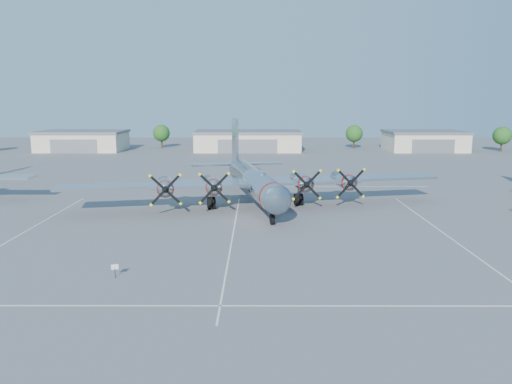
{
  "coord_description": "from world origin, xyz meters",
  "views": [
    {
      "loc": [
        2.5,
        -53.73,
        13.75
      ],
      "look_at": [
        2.37,
        2.98,
        3.2
      ],
      "focal_mm": 35.0,
      "sensor_mm": 36.0,
      "label": 1
    }
  ],
  "objects_px": {
    "tree_east": "(354,134)",
    "tree_far_east": "(502,136)",
    "hangar_west": "(83,141)",
    "hangar_center": "(248,141)",
    "info_placard": "(115,268)",
    "tree_west": "(161,133)",
    "main_bomber_b29": "(253,204)",
    "hangar_east": "(424,141)"
  },
  "relations": [
    {
      "from": "hangar_center",
      "to": "tree_far_east",
      "type": "xyz_separation_m",
      "value": [
        68.0,
        -1.96,
        1.51
      ]
    },
    {
      "from": "hangar_west",
      "to": "main_bomber_b29",
      "type": "distance_m",
      "value": 84.66
    },
    {
      "from": "hangar_center",
      "to": "tree_west",
      "type": "distance_m",
      "value": 26.3
    },
    {
      "from": "tree_east",
      "to": "tree_far_east",
      "type": "distance_m",
      "value": 38.83
    },
    {
      "from": "tree_west",
      "to": "main_bomber_b29",
      "type": "xyz_separation_m",
      "value": [
        26.89,
        -78.47,
        -4.22
      ]
    },
    {
      "from": "tree_east",
      "to": "tree_far_east",
      "type": "height_order",
      "value": "same"
    },
    {
      "from": "hangar_east",
      "to": "info_placard",
      "type": "distance_m",
      "value": 113.65
    },
    {
      "from": "tree_far_east",
      "to": "info_placard",
      "type": "relative_size",
      "value": 6.15
    },
    {
      "from": "tree_west",
      "to": "tree_east",
      "type": "relative_size",
      "value": 1.0
    },
    {
      "from": "hangar_west",
      "to": "hangar_center",
      "type": "xyz_separation_m",
      "value": [
        45.0,
        -0.0,
        -0.0
      ]
    },
    {
      "from": "tree_east",
      "to": "tree_far_east",
      "type": "bearing_deg",
      "value": -11.89
    },
    {
      "from": "hangar_west",
      "to": "tree_far_east",
      "type": "distance_m",
      "value": 113.03
    },
    {
      "from": "main_bomber_b29",
      "to": "hangar_center",
      "type": "bearing_deg",
      "value": 79.94
    },
    {
      "from": "tree_east",
      "to": "hangar_center",
      "type": "bearing_deg",
      "value": -168.62
    },
    {
      "from": "info_placard",
      "to": "hangar_center",
      "type": "bearing_deg",
      "value": 65.92
    },
    {
      "from": "tree_east",
      "to": "main_bomber_b29",
      "type": "relative_size",
      "value": 0.14
    },
    {
      "from": "hangar_east",
      "to": "hangar_west",
      "type": "bearing_deg",
      "value": -180.0
    },
    {
      "from": "hangar_center",
      "to": "hangar_east",
      "type": "bearing_deg",
      "value": 0.0
    },
    {
      "from": "hangar_center",
      "to": "tree_west",
      "type": "height_order",
      "value": "tree_west"
    },
    {
      "from": "main_bomber_b29",
      "to": "hangar_west",
      "type": "bearing_deg",
      "value": 112.06
    },
    {
      "from": "main_bomber_b29",
      "to": "info_placard",
      "type": "xyz_separation_m",
      "value": [
        -10.51,
        -28.09,
        0.76
      ]
    },
    {
      "from": "hangar_west",
      "to": "hangar_center",
      "type": "distance_m",
      "value": 45.0
    },
    {
      "from": "tree_far_east",
      "to": "main_bomber_b29",
      "type": "xyz_separation_m",
      "value": [
        -66.11,
        -68.47,
        -4.22
      ]
    },
    {
      "from": "tree_far_east",
      "to": "tree_east",
      "type": "bearing_deg",
      "value": 168.11
    },
    {
      "from": "main_bomber_b29",
      "to": "hangar_east",
      "type": "bearing_deg",
      "value": 45.2
    },
    {
      "from": "hangar_center",
      "to": "tree_west",
      "type": "xyz_separation_m",
      "value": [
        -25.0,
        8.04,
        1.51
      ]
    },
    {
      "from": "hangar_east",
      "to": "tree_west",
      "type": "distance_m",
      "value": 73.46
    },
    {
      "from": "tree_west",
      "to": "hangar_center",
      "type": "bearing_deg",
      "value": -17.82
    },
    {
      "from": "tree_far_east",
      "to": "main_bomber_b29",
      "type": "bearing_deg",
      "value": -134.0
    },
    {
      "from": "hangar_center",
      "to": "main_bomber_b29",
      "type": "distance_m",
      "value": 70.51
    },
    {
      "from": "tree_west",
      "to": "main_bomber_b29",
      "type": "bearing_deg",
      "value": -71.09
    },
    {
      "from": "tree_west",
      "to": "tree_east",
      "type": "height_order",
      "value": "same"
    },
    {
      "from": "tree_east",
      "to": "tree_far_east",
      "type": "relative_size",
      "value": 1.0
    },
    {
      "from": "tree_far_east",
      "to": "hangar_east",
      "type": "bearing_deg",
      "value": 174.39
    },
    {
      "from": "hangar_east",
      "to": "tree_west",
      "type": "bearing_deg",
      "value": 173.72
    },
    {
      "from": "tree_west",
      "to": "hangar_west",
      "type": "bearing_deg",
      "value": -158.11
    },
    {
      "from": "hangar_west",
      "to": "tree_east",
      "type": "relative_size",
      "value": 3.4
    },
    {
      "from": "hangar_center",
      "to": "info_placard",
      "type": "bearing_deg",
      "value": -95.0
    },
    {
      "from": "hangar_center",
      "to": "hangar_east",
      "type": "xyz_separation_m",
      "value": [
        48.0,
        0.0,
        0.0
      ]
    },
    {
      "from": "hangar_west",
      "to": "tree_east",
      "type": "distance_m",
      "value": 75.26
    },
    {
      "from": "hangar_west",
      "to": "tree_west",
      "type": "relative_size",
      "value": 3.4
    },
    {
      "from": "hangar_center",
      "to": "hangar_east",
      "type": "distance_m",
      "value": 48.0
    }
  ]
}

